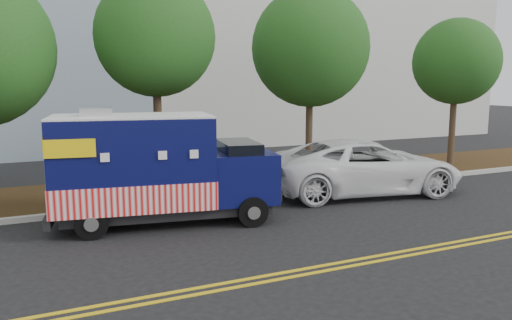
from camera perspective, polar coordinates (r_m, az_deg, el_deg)
name	(u,v)px	position (r m, az deg, el deg)	size (l,w,h in m)	color
ground	(188,218)	(13.42, -7.75, -6.58)	(120.00, 120.00, 0.00)	black
curb	(174,204)	(14.71, -9.35, -4.93)	(120.00, 0.18, 0.15)	#9E9E99
mulch_strip	(157,189)	(16.69, -11.27, -3.31)	(120.00, 4.00, 0.15)	black
centerline_near	(259,277)	(9.47, 0.34, -13.23)	(120.00, 0.10, 0.01)	gold
centerline_far	(265,282)	(9.26, 1.01, -13.76)	(120.00, 0.10, 0.01)	gold
tree_b	(155,37)	(16.04, -11.43, 13.62)	(3.70, 3.70, 6.79)	#38281C
tree_c	(310,48)	(18.87, 6.23, 12.61)	(4.34, 4.34, 6.97)	#38281C
tree_d	(456,62)	(22.24, 21.91, 10.36)	(3.47, 3.47, 6.11)	#38281C
sign_post	(117,168)	(14.40, -15.59, -0.87)	(0.06, 0.06, 2.40)	#473828
food_truck	(154,172)	(12.78, -11.59, -1.31)	(5.87, 2.94, 2.96)	black
white_car	(364,167)	(16.39, 12.25, -0.73)	(2.89, 6.28, 1.74)	white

